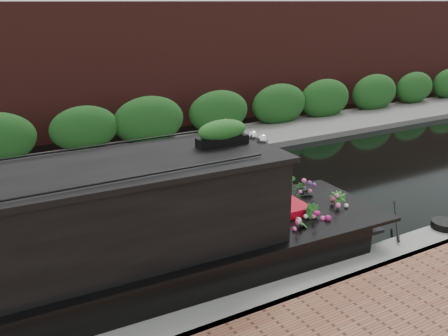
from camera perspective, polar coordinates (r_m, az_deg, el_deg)
ground at (r=9.58m, az=-7.94°, el=-6.40°), size 80.00×80.00×0.00m
near_bank_coping at (r=7.02m, az=3.00°, el=-16.34°), size 40.00×0.60×0.50m
far_bank_path at (r=13.31m, az=-14.96°, el=0.38°), size 40.00×2.40×0.34m
far_hedge at (r=14.15m, az=-15.97°, el=1.36°), size 40.00×1.10×2.80m
far_brick_wall at (r=16.12m, az=-17.91°, el=3.25°), size 40.00×1.00×8.00m
rope_fender at (r=9.49m, az=14.08°, el=-6.08°), size 0.30×0.32×0.30m
coiled_mooring_rope at (r=9.56m, az=23.93°, el=-5.93°), size 0.47×0.47×0.12m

